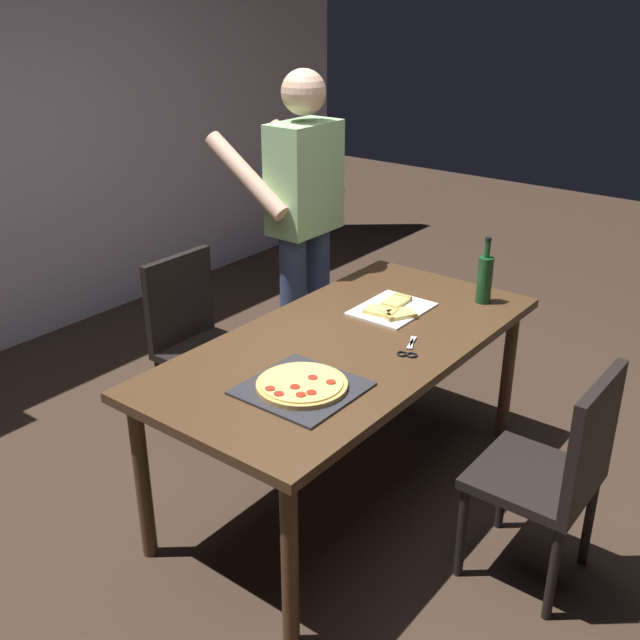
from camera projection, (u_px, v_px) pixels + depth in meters
name	position (u px, v px, depth m)	size (l,w,h in m)	color
ground_plane	(346.00, 487.00, 3.43)	(12.00, 12.00, 0.00)	#38281E
dining_table	(348.00, 355.00, 3.16)	(1.83, 0.90, 0.75)	#4C331E
chair_near_camera	(558.00, 468.00, 2.70)	(0.42, 0.42, 0.90)	black
chair_far_side	(196.00, 333.00, 3.75)	(0.42, 0.42, 0.90)	black
person_serving_pizza	(302.00, 221.00, 3.85)	(0.55, 0.54, 1.75)	#38476B
pepperoni_pizza_on_tray	(302.00, 386.00, 2.73)	(0.40, 0.40, 0.04)	#2D2D33
pizza_slices_on_towel	(392.00, 309.00, 3.40)	(0.36, 0.29, 0.03)	white
wine_bottle	(485.00, 278.00, 3.46)	(0.07, 0.07, 0.32)	#194723
kitchen_scissors	(409.00, 350.00, 3.03)	(0.20, 0.12, 0.01)	silver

